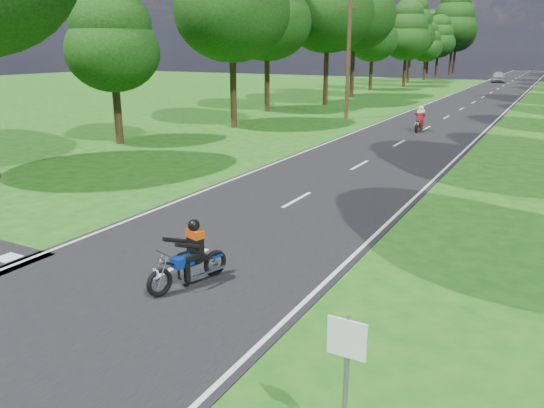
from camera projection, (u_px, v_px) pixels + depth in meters
The scene contains 9 objects.
ground at pixel (119, 299), 10.48m from camera, with size 160.00×160.00×0.00m, color #175212.
main_road at pixel (483, 97), 52.52m from camera, with size 7.00×140.00×0.02m, color black.
road_markings at pixel (479, 98), 51.01m from camera, with size 7.40×140.00×0.01m.
treeline at pixel (519, 14), 57.98m from camera, with size 40.00×115.35×14.78m.
telegraph_pole at pixel (348, 58), 35.63m from camera, with size 1.20×0.26×8.00m.
road_sign at pixel (346, 370), 5.87m from camera, with size 0.45×0.07×2.00m.
rider_near_blue at pixel (188, 254), 10.84m from camera, with size 0.56×1.69×1.41m, color navy, non-canonical shape.
rider_far_red at pixel (420, 119), 30.97m from camera, with size 0.59×1.77×1.48m, color #B71A0E, non-canonical shape.
distant_car at pixel (498, 77), 74.24m from camera, with size 1.80×4.46×1.52m, color #B4B6BC.
Camera 1 is at (7.23, -6.89, 4.79)m, focal length 35.00 mm.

